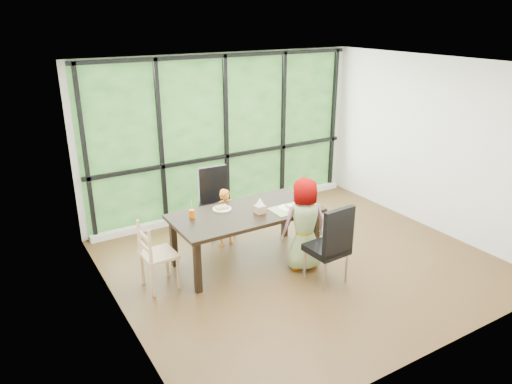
# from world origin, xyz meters

# --- Properties ---
(ground) EXTENTS (5.00, 5.00, 0.00)m
(ground) POSITION_xyz_m (0.00, 0.00, 0.00)
(ground) COLOR black
(ground) RESTS_ON ground
(back_wall) EXTENTS (5.00, 0.00, 5.00)m
(back_wall) POSITION_xyz_m (0.00, 2.25, 1.35)
(back_wall) COLOR silver
(back_wall) RESTS_ON ground
(foliage_backdrop) EXTENTS (4.80, 0.02, 2.65)m
(foliage_backdrop) POSITION_xyz_m (0.00, 2.23, 1.35)
(foliage_backdrop) COLOR #1F4D1C
(foliage_backdrop) RESTS_ON back_wall
(window_mullions) EXTENTS (4.80, 0.06, 2.65)m
(window_mullions) POSITION_xyz_m (0.00, 2.19, 1.35)
(window_mullions) COLOR black
(window_mullions) RESTS_ON back_wall
(window_sill) EXTENTS (4.80, 0.12, 0.10)m
(window_sill) POSITION_xyz_m (0.00, 2.15, 0.05)
(window_sill) COLOR silver
(window_sill) RESTS_ON ground
(dining_table) EXTENTS (2.05, 1.03, 0.75)m
(dining_table) POSITION_xyz_m (-0.64, 0.43, 0.38)
(dining_table) COLOR black
(dining_table) RESTS_ON ground
(chair_window_leather) EXTENTS (0.49, 0.49, 1.08)m
(chair_window_leather) POSITION_xyz_m (-0.60, 1.36, 0.54)
(chair_window_leather) COLOR black
(chair_window_leather) RESTS_ON ground
(chair_interior_leather) EXTENTS (0.49, 0.49, 1.08)m
(chair_interior_leather) POSITION_xyz_m (-0.02, -0.56, 0.54)
(chair_interior_leather) COLOR black
(chair_interior_leather) RESTS_ON ground
(chair_end_beech) EXTENTS (0.42, 0.44, 0.90)m
(chair_end_beech) POSITION_xyz_m (-1.91, 0.42, 0.45)
(chair_end_beech) COLOR #A7805C
(chair_end_beech) RESTS_ON ground
(child_toddler) EXTENTS (0.33, 0.23, 0.88)m
(child_toddler) POSITION_xyz_m (-0.64, 1.02, 0.44)
(child_toddler) COLOR orange
(child_toddler) RESTS_ON ground
(child_older) EXTENTS (0.70, 0.54, 1.28)m
(child_older) POSITION_xyz_m (-0.04, -0.12, 0.64)
(child_older) COLOR slate
(child_older) RESTS_ON ground
(placemat) EXTENTS (0.49, 0.36, 0.01)m
(placemat) POSITION_xyz_m (-0.09, 0.20, 0.75)
(placemat) COLOR tan
(placemat) RESTS_ON dining_table
(plate_far) EXTENTS (0.26, 0.26, 0.02)m
(plate_far) POSITION_xyz_m (-0.88, 0.67, 0.76)
(plate_far) COLOR white
(plate_far) RESTS_ON dining_table
(plate_near) EXTENTS (0.26, 0.26, 0.02)m
(plate_near) POSITION_xyz_m (-0.08, 0.23, 0.76)
(plate_near) COLOR white
(plate_near) RESTS_ON dining_table
(orange_cup) EXTENTS (0.07, 0.07, 0.11)m
(orange_cup) POSITION_xyz_m (-1.35, 0.62, 0.81)
(orange_cup) COLOR #E35800
(orange_cup) RESTS_ON dining_table
(green_cup) EXTENTS (0.08, 0.08, 0.13)m
(green_cup) POSITION_xyz_m (0.19, 0.16, 0.82)
(green_cup) COLOR #4DC31F
(green_cup) RESTS_ON dining_table
(white_mug) EXTENTS (0.08, 0.08, 0.08)m
(white_mug) POSITION_xyz_m (0.31, 0.51, 0.79)
(white_mug) COLOR white
(white_mug) RESTS_ON dining_table
(tissue_box) EXTENTS (0.13, 0.13, 0.11)m
(tissue_box) POSITION_xyz_m (-0.49, 0.30, 0.80)
(tissue_box) COLOR tan
(tissue_box) RESTS_ON dining_table
(crepe_rolls_far) EXTENTS (0.20, 0.12, 0.04)m
(crepe_rolls_far) POSITION_xyz_m (-0.88, 0.67, 0.78)
(crepe_rolls_far) COLOR tan
(crepe_rolls_far) RESTS_ON plate_far
(crepe_rolls_near) EXTENTS (0.05, 0.12, 0.04)m
(crepe_rolls_near) POSITION_xyz_m (-0.08, 0.23, 0.78)
(crepe_rolls_near) COLOR tan
(crepe_rolls_near) RESTS_ON plate_near
(straw_white) EXTENTS (0.01, 0.04, 0.20)m
(straw_white) POSITION_xyz_m (-1.35, 0.62, 0.90)
(straw_white) COLOR white
(straw_white) RESTS_ON orange_cup
(straw_pink) EXTENTS (0.01, 0.04, 0.20)m
(straw_pink) POSITION_xyz_m (0.19, 0.16, 0.92)
(straw_pink) COLOR pink
(straw_pink) RESTS_ON green_cup
(tissue) EXTENTS (0.12, 0.12, 0.11)m
(tissue) POSITION_xyz_m (-0.49, 0.30, 0.91)
(tissue) COLOR white
(tissue) RESTS_ON tissue_box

